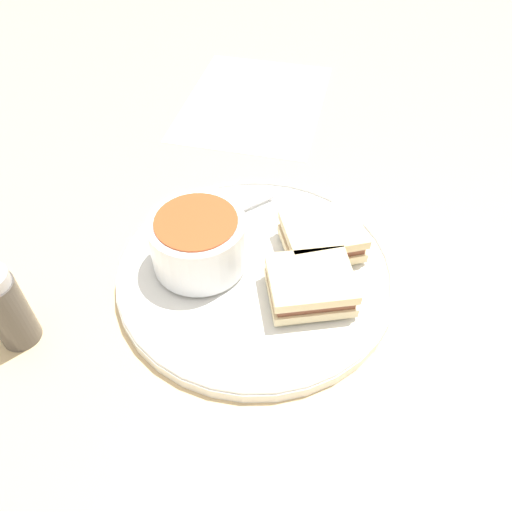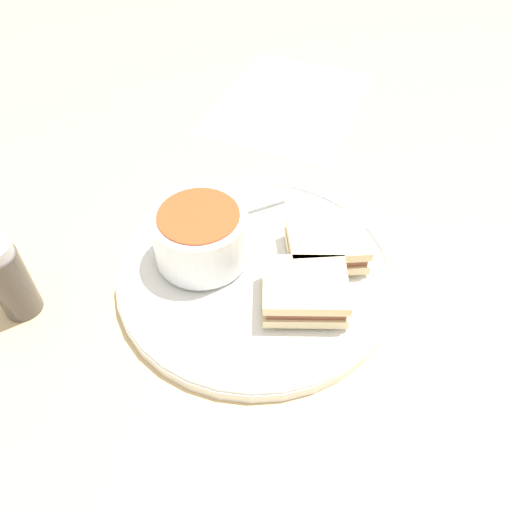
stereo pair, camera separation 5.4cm
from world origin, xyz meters
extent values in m
plane|color=#D1B27F|center=(0.00, 0.00, 0.00)|extent=(2.40, 2.40, 0.00)
cylinder|color=white|center=(0.00, 0.00, 0.01)|extent=(0.31, 0.31, 0.01)
torus|color=white|center=(0.00, 0.00, 0.01)|extent=(0.31, 0.31, 0.01)
cylinder|color=white|center=(0.06, -0.01, 0.02)|extent=(0.06, 0.06, 0.01)
cylinder|color=white|center=(0.06, -0.01, 0.05)|extent=(0.10, 0.10, 0.06)
cylinder|color=#B74C23|center=(0.06, -0.01, 0.08)|extent=(0.09, 0.09, 0.01)
cube|color=silver|center=(0.01, -0.09, 0.02)|extent=(0.08, 0.05, 0.00)
ellipsoid|color=silver|center=(0.06, -0.07, 0.02)|extent=(0.04, 0.04, 0.01)
cube|color=beige|center=(-0.05, 0.05, 0.02)|extent=(0.09, 0.07, 0.01)
cube|color=brown|center=(-0.05, 0.05, 0.03)|extent=(0.08, 0.07, 0.01)
cube|color=beige|center=(-0.05, 0.05, 0.04)|extent=(0.09, 0.07, 0.01)
cube|color=beige|center=(-0.08, -0.02, 0.02)|extent=(0.09, 0.08, 0.01)
cube|color=brown|center=(-0.08, -0.02, 0.03)|extent=(0.08, 0.07, 0.01)
cube|color=beige|center=(-0.08, -0.02, 0.04)|extent=(0.09, 0.08, 0.01)
cylinder|color=#4C4742|center=(0.25, 0.05, 0.04)|extent=(0.04, 0.04, 0.08)
cube|color=white|center=(-0.04, -0.37, 0.00)|extent=(0.30, 0.34, 0.00)
camera|label=1|loc=(0.04, 0.36, 0.43)|focal=35.00mm
camera|label=2|loc=(-0.01, 0.36, 0.43)|focal=35.00mm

